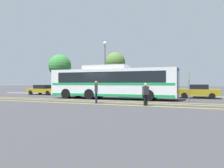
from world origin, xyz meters
name	(u,v)px	position (x,y,z in m)	size (l,w,h in m)	color
ground_plane	(100,99)	(0.00, 0.00, 0.00)	(220.00, 220.00, 0.00)	#38383A
lane_strip_0	(103,101)	(1.14, -1.72, 0.00)	(0.20, 32.65, 0.01)	gold
lane_strip_1	(96,102)	(1.14, -3.01, 0.00)	(0.20, 32.65, 0.01)	gold
lane_strip_2	(85,104)	(1.14, -4.94, 0.00)	(0.20, 32.65, 0.01)	gold
curb_strip	(130,95)	(1.14, 6.22, 0.07)	(40.65, 0.36, 0.15)	#99999E
transit_bus	(112,82)	(1.12, 0.48, 1.70)	(13.01, 2.91, 3.36)	silver
parked_car_0	(44,90)	(-10.67, 4.51, 0.68)	(4.74, 2.12, 1.34)	olive
parked_car_1	(87,90)	(-3.81, 4.42, 0.73)	(4.88, 2.06, 1.45)	maroon
parked_car_2	(137,90)	(2.61, 4.46, 0.75)	(4.68, 2.08, 1.50)	navy
parked_car_3	(198,91)	(9.09, 4.76, 0.73)	(4.22, 1.90, 1.43)	olive
pedestrian_0	(96,91)	(1.80, -4.39, 0.99)	(0.41, 0.47, 1.74)	#191E38
pedestrian_1	(146,93)	(5.81, -4.79, 0.88)	(0.45, 0.46, 1.57)	black
bus_stop_sign	(189,83)	(8.45, -0.84, 1.56)	(0.07, 0.40, 2.48)	#59595E
street_lamp	(105,56)	(-2.56, 7.03, 5.16)	(0.52, 0.52, 7.16)	#59595E
tree_0	(60,66)	(-11.85, 9.86, 4.38)	(3.65, 3.65, 6.22)	#513823
tree_1	(115,63)	(-2.34, 10.19, 4.60)	(2.96, 2.96, 6.11)	#513823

